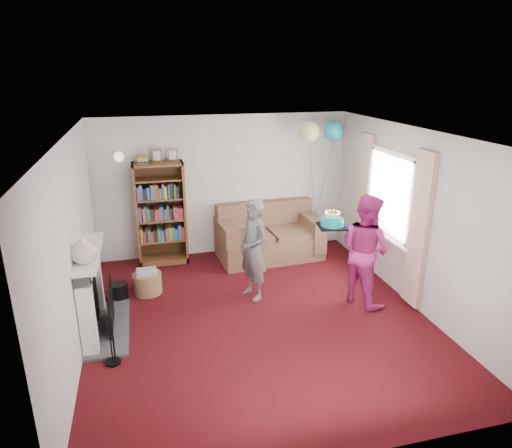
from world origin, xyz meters
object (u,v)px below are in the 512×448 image
object	(u,v)px
bookcase	(161,214)
person_magenta	(365,250)
sofa	(268,237)
person_striped	(253,250)
birthday_cake	(332,222)

from	to	relation	value
bookcase	person_magenta	world-z (taller)	bookcase
sofa	person_striped	xyz separation A→B (m)	(-0.64, -1.46, 0.40)
sofa	birthday_cake	bearing A→B (deg)	-80.53
birthday_cake	bookcase	bearing A→B (deg)	138.86
bookcase	person_magenta	bearing A→B (deg)	-38.99
person_striped	birthday_cake	distance (m)	1.20
person_striped	birthday_cake	xyz separation A→B (m)	(1.07, -0.32, 0.44)
person_striped	birthday_cake	bearing A→B (deg)	52.03
person_magenta	person_striped	bearing A→B (deg)	47.64
bookcase	person_striped	bearing A→B (deg)	-53.93
bookcase	person_striped	distance (m)	2.09
sofa	birthday_cake	world-z (taller)	birthday_cake
bookcase	person_magenta	xyz separation A→B (m)	(2.73, -2.21, -0.06)
sofa	person_striped	distance (m)	1.64
sofa	birthday_cake	distance (m)	2.01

